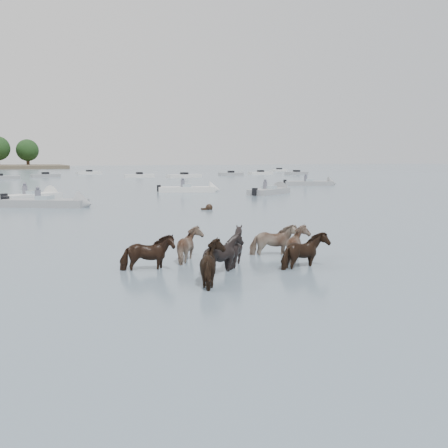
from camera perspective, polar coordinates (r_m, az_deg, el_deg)
name	(u,v)px	position (r m, az deg, el deg)	size (l,w,h in m)	color
ground	(247,274)	(13.29, 2.64, -5.79)	(400.00, 400.00, 0.00)	#4E6170
pony_herd	(237,253)	(14.09, 1.57, -3.36)	(6.06, 4.15, 1.34)	black
swimming_pony	(208,208)	(29.67, -1.82, 1.88)	(0.72, 0.44, 0.44)	black
motorboat_a	(39,196)	(39.43, -20.65, 3.01)	(4.97, 4.48, 1.92)	silver
motorboat_b	(57,203)	(33.06, -18.82, 2.28)	(5.78, 4.21, 1.92)	gray
motorboat_c	(195,189)	(45.32, -3.34, 4.02)	(5.77, 3.22, 1.92)	silver
motorboat_d	(273,191)	(43.36, 5.74, 3.84)	(5.38, 4.24, 1.92)	gray
motorboat_e	(315,183)	(57.25, 10.56, 4.66)	(6.04, 3.69, 1.92)	gray
distant_flotilla	(43,176)	(84.74, -20.23, 5.28)	(105.46, 29.01, 0.93)	gray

